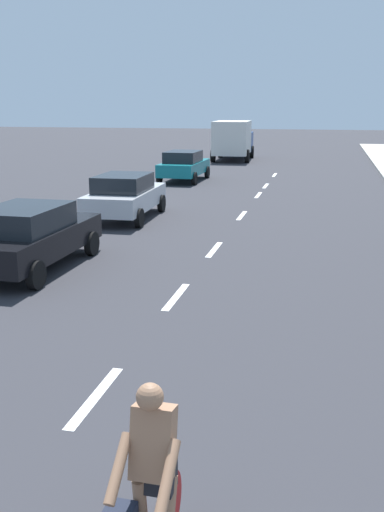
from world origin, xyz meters
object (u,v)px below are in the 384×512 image
Objects in this scene: cyclist at (144,498)px; parked_car_black at (28,235)px; parked_car_silver at (125,195)px; delivery_truck at (233,139)px; parked_car_teal at (184,165)px.

cyclist reaches higher than parked_car_black.
cyclist is 0.41× the size of parked_car_silver.
cyclist is at bearing -84.64° from delivery_truck.
parked_car_teal is 0.69× the size of delivery_truck.
delivery_truck is (0.19, 29.97, 0.66)m from parked_car_black.
delivery_truck is (0.10, 23.24, 0.66)m from parked_car_silver.
cyclist reaches higher than parked_car_teal.
parked_car_black is 0.71× the size of delivery_truck.
delivery_truck is at bearing 87.89° from parked_car_silver.
parked_car_silver is at bearing -92.97° from delivery_truck.
parked_car_silver is at bearing 89.66° from parked_car_black.
parked_car_teal is (-6.09, 26.11, 0.01)m from cyclist.
delivery_truck reaches higher than parked_car_teal.
parked_car_black and parked_car_silver have the same top height.
parked_car_teal is at bearing 91.81° from parked_car_black.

